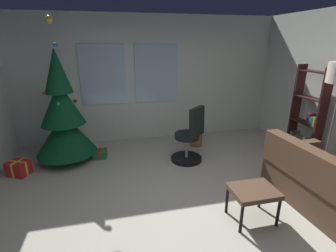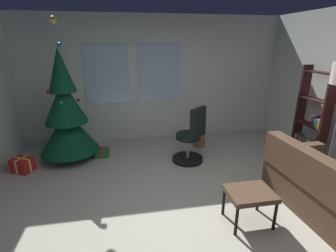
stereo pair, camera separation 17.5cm
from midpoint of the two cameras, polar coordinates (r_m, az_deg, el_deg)
ground_plane at (r=3.37m, az=5.10°, el=-20.35°), size 5.48×5.51×0.10m
wall_back_with_windows at (r=5.41m, az=-2.60°, el=10.68°), size 5.48×0.12×2.60m
footstool at (r=3.19m, az=19.84°, el=-14.76°), size 0.53×0.42×0.43m
holiday_tree at (r=4.72m, az=-21.31°, el=2.13°), size 1.03×1.03×2.46m
gift_box_red at (r=4.82m, az=-29.50°, el=-7.76°), size 0.40×0.37×0.24m
gift_box_green at (r=4.88m, az=-13.87°, el=-5.95°), size 0.26×0.24×0.16m
office_chair at (r=4.44m, az=6.38°, el=-3.38°), size 0.58×0.59×1.03m
bookshelf at (r=5.01m, az=30.98°, el=0.73°), size 0.18×0.64×1.70m
potted_plant at (r=5.15m, az=8.02°, el=-1.57°), size 0.35×0.36×0.69m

